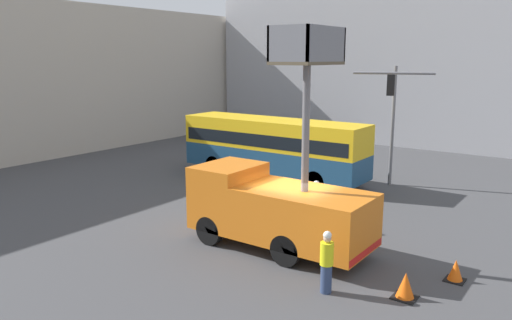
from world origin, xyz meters
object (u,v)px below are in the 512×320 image
utility_truck (276,204)px  road_worker_directing (316,204)px  traffic_cone_near_truck (405,286)px  city_bus (273,144)px  traffic_light_pole (392,107)px  road_worker_near_truck (327,262)px  traffic_cone_mid_road (455,271)px

utility_truck → road_worker_directing: 2.68m
traffic_cone_near_truck → city_bus: bearing=48.7°
utility_truck → traffic_light_pole: 9.85m
utility_truck → road_worker_near_truck: utility_truck is taller
traffic_light_pole → traffic_cone_mid_road: (-8.58, -5.39, -3.83)m
utility_truck → city_bus: size_ratio=0.71×
city_bus → traffic_light_pole: 6.58m
utility_truck → road_worker_directing: (2.60, -0.10, -0.61)m
road_worker_near_truck → traffic_cone_mid_road: bearing=-177.9°
traffic_cone_mid_road → city_bus: bearing=57.1°
road_worker_near_truck → traffic_cone_near_truck: road_worker_near_truck is taller
city_bus → road_worker_near_truck: city_bus is taller
city_bus → traffic_light_pole: size_ratio=1.72×
city_bus → traffic_light_pole: traffic_light_pole is taller
road_worker_directing → traffic_cone_mid_road: bearing=125.9°
traffic_cone_near_truck → traffic_cone_mid_road: 2.11m
city_bus → traffic_cone_near_truck: bearing=158.6°
city_bus → traffic_light_pole: (1.16, -6.08, 2.24)m
utility_truck → traffic_light_pole: bearing=-2.1°
road_worker_near_truck → road_worker_directing: size_ratio=0.96×
road_worker_near_truck → traffic_cone_mid_road: road_worker_near_truck is taller
traffic_light_pole → traffic_cone_mid_road: 10.84m
road_worker_directing → traffic_cone_mid_road: (-1.68, -5.64, -0.65)m
road_worker_near_truck → traffic_cone_mid_road: 4.05m
road_worker_directing → traffic_light_pole: bearing=-129.6°
traffic_light_pole → road_worker_near_truck: size_ratio=3.35×
city_bus → traffic_cone_mid_road: bearing=167.0°
city_bus → road_worker_directing: size_ratio=5.54×
traffic_cone_near_truck → road_worker_near_truck: bearing=116.8°
utility_truck → city_bus: utility_truck is taller
traffic_cone_mid_road → road_worker_directing: bearing=73.4°
city_bus → road_worker_near_truck: 13.56m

